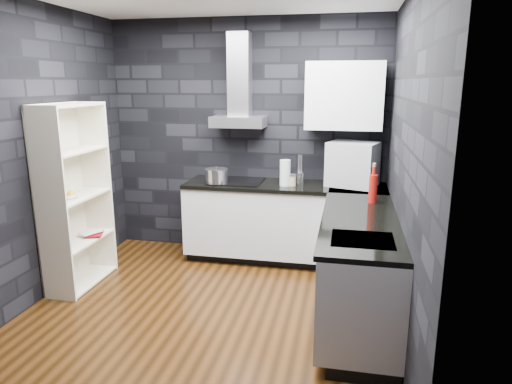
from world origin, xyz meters
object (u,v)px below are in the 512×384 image
(pot, at_px, (217,176))
(storage_jar, at_px, (292,181))
(appliance_garage, at_px, (353,165))
(glass_vase, at_px, (285,173))
(red_bottle, at_px, (373,189))
(fruit_bowl, at_px, (69,196))
(bookshelf, at_px, (75,197))
(utensil_crock, at_px, (300,178))

(pot, distance_m, storage_jar, 0.83)
(storage_jar, height_order, appliance_garage, appliance_garage)
(glass_vase, bearing_deg, red_bottle, -31.76)
(pot, bearing_deg, fruit_bowl, -141.10)
(fruit_bowl, bearing_deg, storage_jar, 27.19)
(red_bottle, bearing_deg, glass_vase, 148.24)
(storage_jar, xyz_separation_m, bookshelf, (-2.01, -0.93, -0.05))
(storage_jar, distance_m, red_bottle, 1.00)
(utensil_crock, bearing_deg, bookshelf, -153.32)
(bookshelf, xyz_separation_m, fruit_bowl, (0.00, -0.10, 0.04))
(glass_vase, height_order, fruit_bowl, glass_vase)
(appliance_garage, bearing_deg, utensil_crock, -160.87)
(pot, relative_size, red_bottle, 0.91)
(bookshelf, bearing_deg, glass_vase, 17.07)
(pot, distance_m, glass_vase, 0.75)
(utensil_crock, distance_m, appliance_garage, 0.59)
(storage_jar, distance_m, appliance_garage, 0.67)
(appliance_garage, xyz_separation_m, bookshelf, (-2.64, -1.05, -0.22))
(storage_jar, bearing_deg, fruit_bowl, -152.81)
(glass_vase, bearing_deg, pot, -175.41)
(utensil_crock, distance_m, bookshelf, 2.33)
(pot, xyz_separation_m, utensil_crock, (0.89, 0.19, -0.02))
(red_bottle, xyz_separation_m, bookshelf, (-2.83, -0.36, -0.13))
(pot, xyz_separation_m, fruit_bowl, (-1.18, -0.96, -0.05))
(red_bottle, bearing_deg, appliance_garage, 105.02)
(red_bottle, bearing_deg, pot, 163.27)
(storage_jar, xyz_separation_m, appliance_garage, (0.64, 0.13, 0.17))
(storage_jar, xyz_separation_m, red_bottle, (0.82, -0.57, 0.08))
(fruit_bowl, bearing_deg, bookshelf, 90.00)
(bookshelf, bearing_deg, storage_jar, 16.61)
(storage_jar, height_order, utensil_crock, utensil_crock)
(utensil_crock, xyz_separation_m, fruit_bowl, (-2.08, -1.15, -0.02))
(bookshelf, bearing_deg, pot, 27.54)
(glass_vase, relative_size, red_bottle, 1.06)
(glass_vase, relative_size, fruit_bowl, 1.37)
(utensil_crock, bearing_deg, appliance_garage, 0.99)
(glass_vase, height_order, utensil_crock, glass_vase)
(storage_jar, height_order, fruit_bowl, storage_jar)
(red_bottle, xyz_separation_m, fruit_bowl, (-2.83, -0.46, -0.10))
(utensil_crock, height_order, red_bottle, red_bottle)
(bookshelf, bearing_deg, appliance_garage, 13.56)
(bookshelf, relative_size, fruit_bowl, 8.82)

